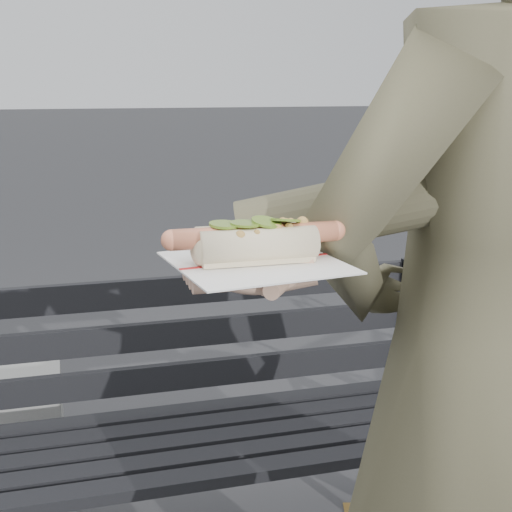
# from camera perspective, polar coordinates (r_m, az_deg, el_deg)

# --- Properties ---
(park_bench) EXTENTS (1.50, 0.44, 0.88)m
(park_bench) POSITION_cam_1_polar(r_m,az_deg,el_deg) (2.02, -4.81, -12.19)
(park_bench) COLOR black
(park_bench) RESTS_ON ground
(person) EXTENTS (0.79, 0.65, 1.87)m
(person) POSITION_cam_1_polar(r_m,az_deg,el_deg) (1.19, 17.31, -9.94)
(person) COLOR brown
(person) RESTS_ON ground
(held_hotdog) EXTENTS (0.63, 0.32, 0.20)m
(held_hotdog) POSITION_cam_1_polar(r_m,az_deg,el_deg) (0.97, 9.86, 3.58)
(held_hotdog) COLOR brown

